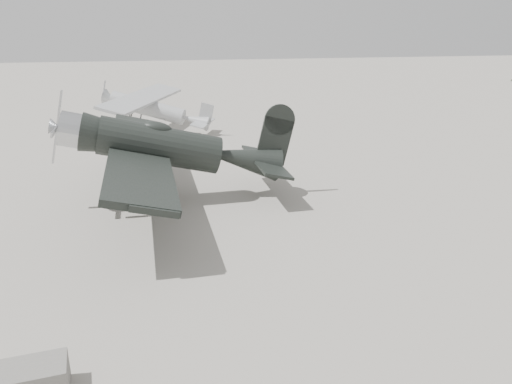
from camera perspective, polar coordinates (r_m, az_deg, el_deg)
ground at (r=15.12m, az=7.24°, el=-9.36°), size 160.00×160.00×0.00m
lowwing_monoplane at (r=20.43m, az=-9.68°, el=4.98°), size 9.44×13.12×4.25m
highwing_monoplane at (r=33.36m, az=-11.79°, el=9.66°), size 7.43×10.27×2.95m
equipment_block at (r=11.56m, az=-24.25°, el=-19.12°), size 1.50×1.06×0.70m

